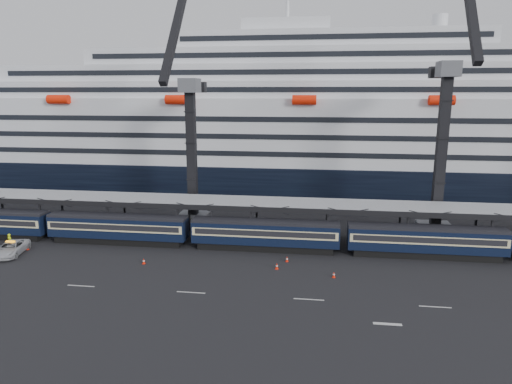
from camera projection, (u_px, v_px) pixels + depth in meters
ground at (328, 284)px, 48.69m from camera, size 260.00×260.00×0.00m
lane_markings at (418, 312)px, 42.55m from camera, size 111.00×4.27×0.02m
train at (291, 234)px, 58.51m from camera, size 133.05×3.00×4.05m
canopy at (328, 205)px, 61.12m from camera, size 130.00×6.25×5.53m
cruise_ship at (321, 132)px, 90.70m from camera, size 214.09×28.84×34.00m
crane_dark_near at (191, 149)px, 66.76m from camera, size 4.50×17.75×35.08m
crane_dark_mid at (443, 143)px, 60.88m from camera, size 4.50×18.24×39.64m
pickup_truck at (11, 248)px, 57.36m from camera, size 3.90×6.43×1.67m
worker at (10, 241)px, 59.54m from camera, size 0.85×0.67×2.04m
traffic_cone_a at (27, 247)px, 59.25m from camera, size 0.37×0.37×0.74m
traffic_cone_b at (144, 261)px, 54.38m from camera, size 0.35×0.35×0.70m
traffic_cone_c at (287, 259)px, 55.08m from camera, size 0.34×0.34×0.67m
traffic_cone_d at (277, 266)px, 52.78m from camera, size 0.37×0.37×0.74m
traffic_cone_e at (334, 275)px, 50.36m from camera, size 0.34×0.34×0.69m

